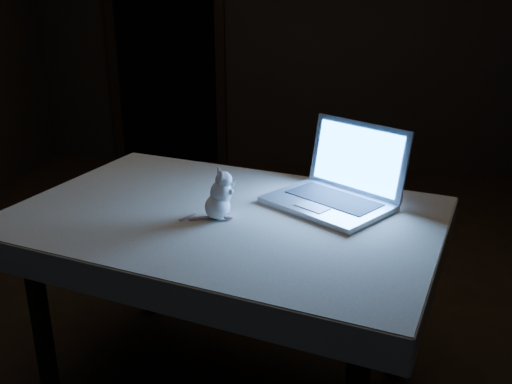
# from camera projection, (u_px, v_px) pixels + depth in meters

# --- Properties ---
(floor) EXTENTS (5.00, 5.00, 0.00)m
(floor) POSITION_uv_depth(u_px,v_px,m) (239.00, 313.00, 2.90)
(floor) COLOR black
(floor) RESTS_ON ground
(back_wall) EXTENTS (4.50, 0.04, 2.60)m
(back_wall) POSITION_uv_depth(u_px,v_px,m) (291.00, 17.00, 4.76)
(back_wall) COLOR black
(back_wall) RESTS_ON ground
(doorway) EXTENTS (1.06, 0.36, 2.13)m
(doorway) POSITION_uv_depth(u_px,v_px,m) (166.00, 44.00, 5.00)
(doorway) COLOR black
(doorway) RESTS_ON back_wall
(table) EXTENTS (1.63, 1.27, 0.77)m
(table) POSITION_uv_depth(u_px,v_px,m) (226.00, 305.00, 2.26)
(table) COLOR black
(table) RESTS_ON floor
(tablecloth) EXTENTS (1.85, 1.63, 0.11)m
(tablecloth) POSITION_uv_depth(u_px,v_px,m) (246.00, 222.00, 2.18)
(tablecloth) COLOR beige
(tablecloth) RESTS_ON table
(laptop) EXTENTS (0.58, 0.57, 0.30)m
(laptop) POSITION_uv_depth(u_px,v_px,m) (329.00, 169.00, 2.12)
(laptop) COLOR #BCBCC1
(laptop) RESTS_ON tablecloth
(plush_mouse) EXTENTS (0.17, 0.17, 0.19)m
(plush_mouse) POSITION_uv_depth(u_px,v_px,m) (217.00, 194.00, 2.04)
(plush_mouse) COLOR white
(plush_mouse) RESTS_ON tablecloth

